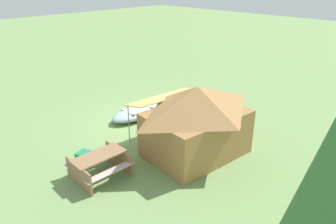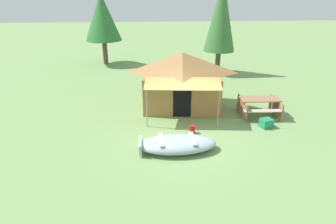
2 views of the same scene
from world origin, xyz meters
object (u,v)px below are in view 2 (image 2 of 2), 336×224
at_px(canvas_cabin_tent, 182,79).
at_px(pine_tree_back_right, 221,15).
at_px(picnic_table, 259,105).
at_px(cooler_box, 266,123).
at_px(fuel_can, 192,129).
at_px(pine_tree_back_left, 102,17).
at_px(beached_rowboat, 177,144).

bearing_deg(canvas_cabin_tent, pine_tree_back_right, 61.63).
distance_m(canvas_cabin_tent, picnic_table, 3.57).
bearing_deg(cooler_box, picnic_table, 84.54).
bearing_deg(fuel_can, pine_tree_back_right, 70.73).
bearing_deg(canvas_cabin_tent, picnic_table, -20.72).
bearing_deg(pine_tree_back_left, beached_rowboat, -72.24).
bearing_deg(beached_rowboat, pine_tree_back_left, 107.76).
height_order(pine_tree_back_left, pine_tree_back_right, pine_tree_back_right).
xyz_separation_m(beached_rowboat, fuel_can, (0.72, 1.23, -0.10)).
xyz_separation_m(fuel_can, pine_tree_back_right, (2.86, 8.19, 3.45)).
height_order(fuel_can, pine_tree_back_right, pine_tree_back_right).
distance_m(picnic_table, pine_tree_back_left, 12.79).
xyz_separation_m(picnic_table, pine_tree_back_left, (-7.83, 9.72, 2.82)).
distance_m(picnic_table, pine_tree_back_right, 7.42).
bearing_deg(beached_rowboat, canvas_cabin_tent, 81.15).
xyz_separation_m(cooler_box, fuel_can, (-3.02, -0.29, -0.03)).
bearing_deg(pine_tree_back_right, picnic_table, -87.68).
distance_m(fuel_can, pine_tree_back_left, 12.53).
xyz_separation_m(beached_rowboat, pine_tree_back_right, (3.58, 9.41, 3.35)).
relative_size(cooler_box, pine_tree_back_left, 0.09).
height_order(picnic_table, cooler_box, picnic_table).
distance_m(fuel_can, pine_tree_back_right, 9.33).
bearing_deg(pine_tree_back_right, cooler_box, -88.83).
bearing_deg(canvas_cabin_tent, beached_rowboat, -98.85).
bearing_deg(picnic_table, pine_tree_back_right, 92.32).
distance_m(beached_rowboat, pine_tree_back_left, 13.38).
relative_size(canvas_cabin_tent, pine_tree_back_left, 0.78).
distance_m(cooler_box, pine_tree_back_left, 13.70).
distance_m(cooler_box, fuel_can, 3.04).
distance_m(canvas_cabin_tent, pine_tree_back_left, 9.85).
bearing_deg(picnic_table, beached_rowboat, -145.15).
relative_size(beached_rowboat, cooler_box, 6.03).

